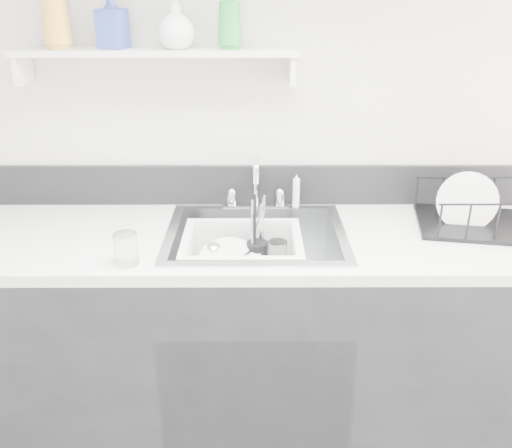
{
  "coord_description": "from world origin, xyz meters",
  "views": [
    {
      "loc": [
        -0.01,
        -0.57,
        1.72
      ],
      "look_at": [
        0.0,
        1.14,
        0.98
      ],
      "focal_mm": 38.0,
      "sensor_mm": 36.0,
      "label": 1
    }
  ],
  "objects_px": {
    "wash_tub": "(242,258)",
    "dish_rack": "(481,207)",
    "sink": "(256,256)",
    "counter_run": "(256,341)"
  },
  "relations": [
    {
      "from": "counter_run",
      "to": "wash_tub",
      "type": "relative_size",
      "value": 7.56
    },
    {
      "from": "counter_run",
      "to": "wash_tub",
      "type": "height_order",
      "value": "counter_run"
    },
    {
      "from": "dish_rack",
      "to": "sink",
      "type": "bearing_deg",
      "value": -165.41
    },
    {
      "from": "wash_tub",
      "to": "dish_rack",
      "type": "distance_m",
      "value": 0.89
    },
    {
      "from": "wash_tub",
      "to": "dish_rack",
      "type": "xyz_separation_m",
      "value": [
        0.87,
        0.09,
        0.16
      ]
    },
    {
      "from": "sink",
      "to": "wash_tub",
      "type": "bearing_deg",
      "value": -158.31
    },
    {
      "from": "sink",
      "to": "counter_run",
      "type": "bearing_deg",
      "value": 0.0
    },
    {
      "from": "counter_run",
      "to": "sink",
      "type": "relative_size",
      "value": 5.0
    },
    {
      "from": "counter_run",
      "to": "sink",
      "type": "distance_m",
      "value": 0.37
    },
    {
      "from": "counter_run",
      "to": "dish_rack",
      "type": "height_order",
      "value": "dish_rack"
    }
  ]
}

